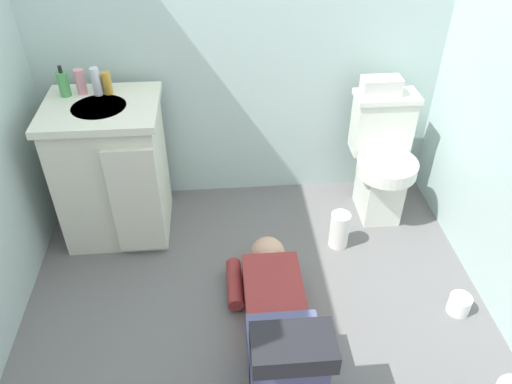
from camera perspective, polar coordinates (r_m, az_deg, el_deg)
name	(u,v)px	position (r m, az deg, el deg)	size (l,w,h in m)	color
ground_plane	(256,308)	(2.66, 0.01, -13.01)	(2.85, 3.04, 0.04)	slate
wall_back	(240,4)	(2.88, -1.82, 20.57)	(2.51, 0.08, 2.40)	#AFC7C2
toilet	(382,159)	(3.09, 14.08, 3.60)	(0.36, 0.46, 0.75)	silver
vanity_cabinet	(113,170)	(2.93, -15.90, 2.46)	(0.60, 0.53, 0.82)	beige
faucet	(102,84)	(2.84, -17.09, 11.63)	(0.02, 0.02, 0.10)	silver
person_plumber	(278,320)	(2.36, 2.50, -14.27)	(0.39, 1.06, 0.52)	maroon
tissue_box	(381,86)	(2.95, 14.01, 11.57)	(0.22, 0.11, 0.10)	silver
soap_dispenser	(64,84)	(2.87, -20.98, 11.39)	(0.06, 0.06, 0.17)	#4B9D53
bottle_pink	(81,82)	(2.86, -19.27, 11.73)	(0.05, 0.05, 0.13)	pink
bottle_clear	(96,82)	(2.82, -17.68, 11.85)	(0.05, 0.05, 0.15)	silver
bottle_amber	(107,83)	(2.82, -16.53, 11.76)	(0.05, 0.05, 0.12)	gold
paper_towel_roll	(339,230)	(2.92, 9.44, -4.25)	(0.11, 0.11, 0.22)	white
toilet_paper_roll	(459,304)	(2.78, 22.05, -11.72)	(0.11, 0.11, 0.10)	white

